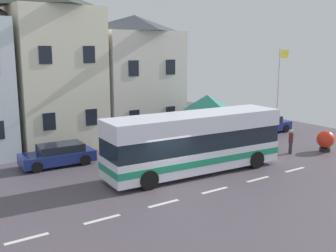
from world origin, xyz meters
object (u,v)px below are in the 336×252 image
pedestrian_02 (291,140)px  flagpole (279,89)px  pedestrian_00 (274,136)px  pedestrian_01 (250,138)px  townhouse_01 (55,69)px  parked_car_02 (266,124)px  transit_bus (195,143)px  parked_car_03 (58,155)px  townhouse_02 (135,77)px  hilltop_castle (17,45)px  parked_car_01 (197,133)px  bus_shelter (207,104)px  pedestrian_03 (274,140)px  harbour_buoy (326,140)px  public_bench (176,137)px

pedestrian_02 → flagpole: flagpole is taller
pedestrian_00 → pedestrian_01: (-1.45, 0.80, -0.07)m
townhouse_01 → parked_car_02: size_ratio=2.62×
transit_bus → townhouse_01: bearing=115.2°
transit_bus → parked_car_03: transit_bus is taller
transit_bus → townhouse_02: bearing=81.8°
hilltop_castle → parked_car_01: 29.92m
bus_shelter → flagpole: flagpole is taller
pedestrian_03 → pedestrian_02: bearing=-42.4°
pedestrian_01 → flagpole: (3.06, 0.40, 3.07)m
hilltop_castle → pedestrian_00: 35.09m
hilltop_castle → harbour_buoy: bearing=-73.1°
transit_bus → pedestrian_03: (6.91, 0.36, -0.83)m
townhouse_02 → hilltop_castle: hilltop_castle is taller
townhouse_02 → harbour_buoy: townhouse_02 is taller
transit_bus → parked_car_03: bearing=139.6°
parked_car_01 → parked_car_03: 10.56m
parked_car_01 → harbour_buoy: bearing=-44.8°
pedestrian_02 → harbour_buoy: size_ratio=1.14×
townhouse_02 → harbour_buoy: 14.58m
parked_car_02 → harbour_buoy: size_ratio=2.90×
townhouse_01 → townhouse_02: size_ratio=1.17×
harbour_buoy → pedestrian_01: bearing=143.0°
bus_shelter → pedestrian_00: 5.09m
flagpole → bus_shelter: bearing=153.8°
bus_shelter → public_bench: 3.41m
pedestrian_01 → public_bench: size_ratio=0.88×
public_bench → harbour_buoy: harbour_buoy is taller
public_bench → bus_shelter: bearing=-55.1°
townhouse_01 → transit_bus: size_ratio=1.03×
parked_car_03 → pedestrian_01: size_ratio=2.80×
parked_car_03 → pedestrian_03: pedestrian_03 is taller
pedestrian_01 → flagpole: flagpole is taller
pedestrian_03 → flagpole: (2.23, 1.75, 3.09)m
hilltop_castle → pedestrian_02: size_ratio=21.30×
pedestrian_00 → pedestrian_02: pedestrian_02 is taller
pedestrian_03 → public_bench: pedestrian_03 is taller
parked_car_01 → pedestrian_02: (2.97, -6.09, 0.25)m
townhouse_01 → harbour_buoy: 18.99m
transit_bus → flagpole: flagpole is taller
townhouse_01 → pedestrian_00: 15.73m
transit_bus → pedestrian_03: bearing=6.3°
hilltop_castle → pedestrian_03: bearing=-77.3°
hilltop_castle → parked_car_03: (-5.07, -28.83, -6.53)m
townhouse_02 → bus_shelter: townhouse_02 is taller
pedestrian_03 → townhouse_01: bearing=137.8°
pedestrian_02 → public_bench: (-4.54, 6.65, -0.44)m
parked_car_01 → public_bench: parked_car_01 is taller
townhouse_01 → parked_car_02: 17.13m
townhouse_02 → transit_bus: townhouse_02 is taller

